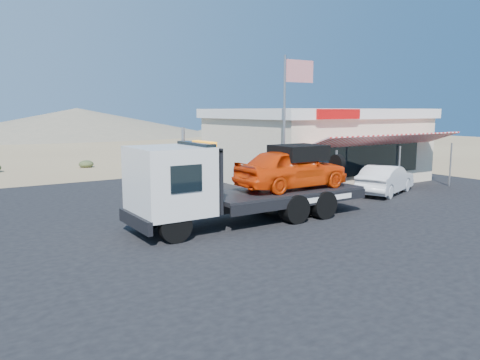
{
  "coord_description": "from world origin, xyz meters",
  "views": [
    {
      "loc": [
        -7.28,
        -10.51,
        3.82
      ],
      "look_at": [
        1.27,
        2.55,
        1.5
      ],
      "focal_mm": 35.0,
      "sensor_mm": 36.0,
      "label": 1
    }
  ],
  "objects_px": {
    "tow_truck": "(247,179)",
    "white_sedan": "(386,179)",
    "jerky_store": "(315,144)",
    "flagpole": "(289,112)"
  },
  "relations": [
    {
      "from": "white_sedan",
      "to": "flagpole",
      "type": "relative_size",
      "value": 0.68
    },
    {
      "from": "tow_truck",
      "to": "white_sedan",
      "type": "height_order",
      "value": "tow_truck"
    },
    {
      "from": "tow_truck",
      "to": "white_sedan",
      "type": "xyz_separation_m",
      "value": [
        8.46,
        1.1,
        -0.84
      ]
    },
    {
      "from": "white_sedan",
      "to": "jerky_store",
      "type": "distance_m",
      "value": 5.53
    },
    {
      "from": "white_sedan",
      "to": "jerky_store",
      "type": "height_order",
      "value": "jerky_store"
    },
    {
      "from": "white_sedan",
      "to": "flagpole",
      "type": "height_order",
      "value": "flagpole"
    },
    {
      "from": "white_sedan",
      "to": "flagpole",
      "type": "bearing_deg",
      "value": 59.52
    },
    {
      "from": "tow_truck",
      "to": "white_sedan",
      "type": "distance_m",
      "value": 8.58
    },
    {
      "from": "tow_truck",
      "to": "flagpole",
      "type": "xyz_separation_m",
      "value": [
        3.4,
        1.97,
        2.23
      ]
    },
    {
      "from": "tow_truck",
      "to": "jerky_store",
      "type": "height_order",
      "value": "jerky_store"
    }
  ]
}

